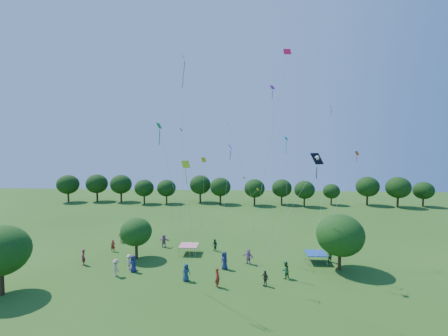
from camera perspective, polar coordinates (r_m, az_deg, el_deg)
near_tree_west at (r=33.35m, az=-36.84°, el=-12.49°), size 4.84×4.84×6.14m
near_tree_north at (r=37.23m, az=-16.40°, el=-11.59°), size 3.63×3.63×4.81m
near_tree_east at (r=34.67m, az=21.24°, el=-11.82°), size 4.92×4.92×5.95m
treeline at (r=70.63m, az=0.94°, el=-3.60°), size 88.01×8.77×6.77m
tent_red_stripe at (r=38.14m, az=-6.72°, el=-14.43°), size 2.20×2.20×1.10m
tent_blue at (r=36.71m, az=17.10°, el=-15.28°), size 2.20×2.20×1.10m
crowd_person_0 at (r=30.96m, az=-7.24°, el=-19.13°), size 0.94×0.88×1.70m
crowd_person_1 at (r=41.13m, az=-20.39°, el=-13.71°), size 0.62×0.47×1.50m
crowd_person_2 at (r=31.85m, az=11.62°, el=-18.52°), size 0.93×0.88×1.70m
crowd_person_3 at (r=34.92m, az=-17.58°, el=-16.67°), size 1.14×1.01×1.62m
crowd_person_4 at (r=30.02m, az=7.82°, el=-20.09°), size 0.88×0.93×1.51m
crowd_person_5 at (r=34.92m, az=4.65°, el=-16.47°), size 1.56×1.42×1.67m
crowd_person_6 at (r=34.10m, az=-16.91°, el=-17.05°), size 0.97×0.72×1.74m
crowd_person_7 at (r=29.53m, az=-1.26°, el=-20.15°), size 0.73×0.80×1.81m
crowd_person_8 at (r=37.24m, az=19.47°, el=-15.46°), size 0.75×0.88×1.57m
crowd_person_9 at (r=33.57m, az=-19.87°, el=-17.44°), size 1.18×1.16×1.75m
crowd_person_10 at (r=44.38m, az=-18.91°, el=-12.24°), size 0.97×1.10×1.74m
crowd_person_11 at (r=41.07m, az=-11.37°, el=-13.45°), size 1.62×0.72×1.69m
crowd_person_12 at (r=33.41m, az=0.09°, el=-17.19°), size 1.01×1.03×1.90m
crowd_person_13 at (r=37.86m, az=-25.23°, el=-15.15°), size 0.69×0.77×1.73m
crowd_person_14 at (r=38.88m, az=-1.77°, el=-14.48°), size 0.80×0.83×1.53m
pirate_kite at (r=30.54m, az=17.16°, el=1.47°), size 6.65×2.39×11.13m
red_high_kite at (r=34.72m, az=-7.74°, el=13.69°), size 1.47×6.86×22.36m
small_kite_0 at (r=36.42m, az=22.72°, el=-1.05°), size 5.58×3.85×11.30m
small_kite_1 at (r=36.74m, az=-3.92°, el=-0.95°), size 1.00×4.10×10.54m
small_kite_2 at (r=42.68m, az=1.65°, el=-4.73°), size 6.21×3.69×7.58m
small_kite_3 at (r=40.00m, az=-8.64°, el=2.15°), size 1.84×0.77×14.29m
small_kite_4 at (r=28.42m, az=0.78°, el=-0.43°), size 1.39×1.10×11.94m
small_kite_5 at (r=33.66m, az=9.19°, el=8.25°), size 0.67×0.79×18.49m
small_kite_6 at (r=35.43m, az=1.97°, el=4.65°), size 5.08×2.52×14.79m
small_kite_7 at (r=32.16m, az=11.82°, el=0.53°), size 0.51×2.29×12.83m
small_kite_8 at (r=24.87m, az=9.79°, el=10.11°), size 3.48×3.24×19.26m
small_kite_9 at (r=42.13m, az=3.68°, el=-6.35°), size 7.71×2.68×6.06m
small_kite_10 at (r=24.68m, az=-7.04°, el=-2.53°), size 0.73×2.68×10.56m
small_kite_11 at (r=25.93m, az=-10.93°, el=1.88°), size 2.92×1.73×13.69m
small_kite_12 at (r=36.89m, az=19.12°, el=4.53°), size 3.08×5.88×16.80m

